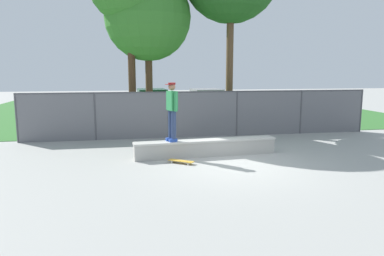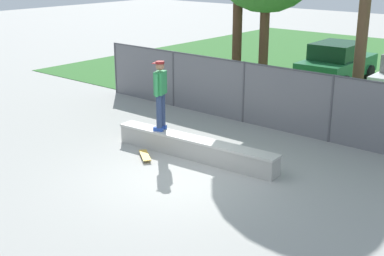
{
  "view_description": "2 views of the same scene",
  "coord_description": "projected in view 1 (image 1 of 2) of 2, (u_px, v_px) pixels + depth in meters",
  "views": [
    {
      "loc": [
        -3.07,
        -9.9,
        2.75
      ],
      "look_at": [
        -1.05,
        1.37,
        0.91
      ],
      "focal_mm": 33.69,
      "sensor_mm": 36.0,
      "label": 1
    },
    {
      "loc": [
        7.52,
        -8.46,
        4.89
      ],
      "look_at": [
        -0.34,
        0.85,
        0.96
      ],
      "focal_mm": 49.57,
      "sensor_mm": 36.0,
      "label": 2
    }
  ],
  "objects": [
    {
      "name": "concrete_ledge",
      "position": [
        206.0,
        148.0,
        11.65
      ],
      "size": [
        4.71,
        0.83,
        0.53
      ],
      "color": "#A8A59E",
      "rests_on": "ground"
    },
    {
      "name": "grass_strip",
      "position": [
        173.0,
        110.0,
        25.08
      ],
      "size": [
        26.51,
        20.0,
        0.02
      ],
      "primitive_type": "cube",
      "color": "#336B2D",
      "rests_on": "ground"
    },
    {
      "name": "chainlink_fence",
      "position": [
        203.0,
        112.0,
        14.9
      ],
      "size": [
        14.58,
        0.07,
        1.9
      ],
      "color": "#4C4C51",
      "rests_on": "ground"
    },
    {
      "name": "skateboarder",
      "position": [
        172.0,
        109.0,
        11.21
      ],
      "size": [
        0.38,
        0.57,
        1.84
      ],
      "color": "#2647A5",
      "rests_on": "concrete_ledge"
    },
    {
      "name": "ground_plane",
      "position": [
        235.0,
        165.0,
        10.59
      ],
      "size": [
        80.0,
        80.0,
        0.0
      ],
      "primitive_type": "plane",
      "color": "#9E9E99"
    },
    {
      "name": "car_white",
      "position": [
        206.0,
        103.0,
        21.37
      ],
      "size": [
        2.14,
        4.26,
        1.66
      ],
      "color": "silver",
      "rests_on": "ground"
    },
    {
      "name": "tree_near_right",
      "position": [
        148.0,
        18.0,
        15.89
      ],
      "size": [
        3.81,
        3.81,
        6.96
      ],
      "color": "#513823",
      "rests_on": "ground"
    },
    {
      "name": "car_green",
      "position": [
        152.0,
        103.0,
        21.32
      ],
      "size": [
        2.14,
        4.26,
        1.66
      ],
      "color": "#1E6638",
      "rests_on": "ground"
    },
    {
      "name": "skateboard",
      "position": [
        181.0,
        161.0,
        10.71
      ],
      "size": [
        0.76,
        0.63,
        0.09
      ],
      "color": "gold",
      "rests_on": "ground"
    }
  ]
}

